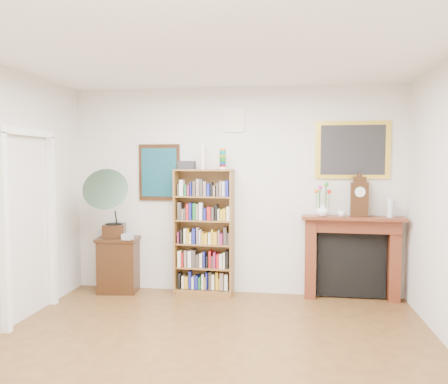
{
  "coord_description": "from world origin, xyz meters",
  "views": [
    {
      "loc": [
        0.7,
        -3.4,
        1.78
      ],
      "look_at": [
        -0.02,
        1.6,
        1.45
      ],
      "focal_mm": 35.0,
      "sensor_mm": 36.0,
      "label": 1
    }
  ],
  "objects_px": {
    "side_cabinet": "(119,265)",
    "bookshelf": "(204,225)",
    "gramophone": "(109,200)",
    "flower_vase": "(323,210)",
    "bottle_right": "(393,209)",
    "bottle_left": "(390,208)",
    "fireplace": "(352,251)",
    "cd_stack": "(127,237)",
    "teacup": "(341,214)",
    "mantel_clock": "(359,197)"
  },
  "relations": [
    {
      "from": "side_cabinet",
      "to": "bookshelf",
      "type": "bearing_deg",
      "value": -3.01
    },
    {
      "from": "gramophone",
      "to": "flower_vase",
      "type": "distance_m",
      "value": 2.83
    },
    {
      "from": "bottle_right",
      "to": "bookshelf",
      "type": "bearing_deg",
      "value": -178.91
    },
    {
      "from": "bookshelf",
      "to": "bottle_left",
      "type": "xyz_separation_m",
      "value": [
        2.39,
        -0.03,
        0.27
      ]
    },
    {
      "from": "fireplace",
      "to": "bottle_right",
      "type": "relative_size",
      "value": 6.55
    },
    {
      "from": "bookshelf",
      "to": "cd_stack",
      "type": "distance_m",
      "value": 1.04
    },
    {
      "from": "side_cabinet",
      "to": "cd_stack",
      "type": "xyz_separation_m",
      "value": [
        0.19,
        -0.14,
        0.42
      ]
    },
    {
      "from": "flower_vase",
      "to": "bottle_left",
      "type": "distance_m",
      "value": 0.83
    },
    {
      "from": "flower_vase",
      "to": "bottle_right",
      "type": "height_order",
      "value": "bottle_right"
    },
    {
      "from": "bookshelf",
      "to": "gramophone",
      "type": "xyz_separation_m",
      "value": [
        -1.26,
        -0.19,
        0.34
      ]
    },
    {
      "from": "bookshelf",
      "to": "cd_stack",
      "type": "xyz_separation_m",
      "value": [
        -1.01,
        -0.2,
        -0.15
      ]
    },
    {
      "from": "bookshelf",
      "to": "flower_vase",
      "type": "height_order",
      "value": "bookshelf"
    },
    {
      "from": "gramophone",
      "to": "cd_stack",
      "type": "relative_size",
      "value": 7.9
    },
    {
      "from": "cd_stack",
      "to": "bottle_left",
      "type": "relative_size",
      "value": 0.5
    },
    {
      "from": "teacup",
      "to": "fireplace",
      "type": "bearing_deg",
      "value": 33.29
    },
    {
      "from": "bottle_right",
      "to": "mantel_clock",
      "type": "bearing_deg",
      "value": -175.98
    },
    {
      "from": "bookshelf",
      "to": "cd_stack",
      "type": "height_order",
      "value": "bookshelf"
    },
    {
      "from": "gramophone",
      "to": "mantel_clock",
      "type": "xyz_separation_m",
      "value": [
        3.28,
        0.21,
        0.05
      ]
    },
    {
      "from": "bookshelf",
      "to": "gramophone",
      "type": "distance_m",
      "value": 1.32
    },
    {
      "from": "bookshelf",
      "to": "cd_stack",
      "type": "relative_size",
      "value": 16.29
    },
    {
      "from": "bookshelf",
      "to": "side_cabinet",
      "type": "bearing_deg",
      "value": -174.24
    },
    {
      "from": "bookshelf",
      "to": "fireplace",
      "type": "bearing_deg",
      "value": 4.67
    },
    {
      "from": "flower_vase",
      "to": "bookshelf",
      "type": "bearing_deg",
      "value": 179.62
    },
    {
      "from": "gramophone",
      "to": "side_cabinet",
      "type": "bearing_deg",
      "value": 49.25
    },
    {
      "from": "flower_vase",
      "to": "gramophone",
      "type": "bearing_deg",
      "value": -176.25
    },
    {
      "from": "fireplace",
      "to": "bottle_left",
      "type": "distance_m",
      "value": 0.73
    },
    {
      "from": "fireplace",
      "to": "mantel_clock",
      "type": "distance_m",
      "value": 0.71
    },
    {
      "from": "side_cabinet",
      "to": "cd_stack",
      "type": "relative_size",
      "value": 6.31
    },
    {
      "from": "side_cabinet",
      "to": "mantel_clock",
      "type": "distance_m",
      "value": 3.35
    },
    {
      "from": "cd_stack",
      "to": "teacup",
      "type": "distance_m",
      "value": 2.83
    },
    {
      "from": "fireplace",
      "to": "mantel_clock",
      "type": "height_order",
      "value": "mantel_clock"
    },
    {
      "from": "side_cabinet",
      "to": "fireplace",
      "type": "relative_size",
      "value": 0.58
    },
    {
      "from": "fireplace",
      "to": "teacup",
      "type": "relative_size",
      "value": 13.41
    },
    {
      "from": "bookshelf",
      "to": "side_cabinet",
      "type": "relative_size",
      "value": 2.58
    },
    {
      "from": "gramophone",
      "to": "teacup",
      "type": "bearing_deg",
      "value": -11.07
    },
    {
      "from": "mantel_clock",
      "to": "bottle_left",
      "type": "height_order",
      "value": "mantel_clock"
    },
    {
      "from": "teacup",
      "to": "bottle_left",
      "type": "xyz_separation_m",
      "value": [
        0.6,
        0.01,
        0.08
      ]
    },
    {
      "from": "bookshelf",
      "to": "bottle_left",
      "type": "height_order",
      "value": "bookshelf"
    },
    {
      "from": "side_cabinet",
      "to": "gramophone",
      "type": "xyz_separation_m",
      "value": [
        -0.07,
        -0.13,
        0.91
      ]
    },
    {
      "from": "cd_stack",
      "to": "mantel_clock",
      "type": "distance_m",
      "value": 3.08
    },
    {
      "from": "gramophone",
      "to": "fireplace",
      "type": "bearing_deg",
      "value": -9.46
    },
    {
      "from": "side_cabinet",
      "to": "bottle_right",
      "type": "distance_m",
      "value": 3.73
    },
    {
      "from": "flower_vase",
      "to": "bottle_right",
      "type": "bearing_deg",
      "value": 3.68
    },
    {
      "from": "mantel_clock",
      "to": "flower_vase",
      "type": "xyz_separation_m",
      "value": [
        -0.46,
        -0.03,
        -0.16
      ]
    },
    {
      "from": "mantel_clock",
      "to": "fireplace",
      "type": "bearing_deg",
      "value": 150.71
    },
    {
      "from": "side_cabinet",
      "to": "teacup",
      "type": "xyz_separation_m",
      "value": [
        2.99,
        0.03,
        0.76
      ]
    },
    {
      "from": "mantel_clock",
      "to": "bookshelf",
      "type": "bearing_deg",
      "value": -177.11
    },
    {
      "from": "cd_stack",
      "to": "mantel_clock",
      "type": "xyz_separation_m",
      "value": [
        3.03,
        0.22,
        0.54
      ]
    },
    {
      "from": "mantel_clock",
      "to": "flower_vase",
      "type": "bearing_deg",
      "value": -174.23
    },
    {
      "from": "mantel_clock",
      "to": "bottle_right",
      "type": "bearing_deg",
      "value": 6.44
    }
  ]
}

